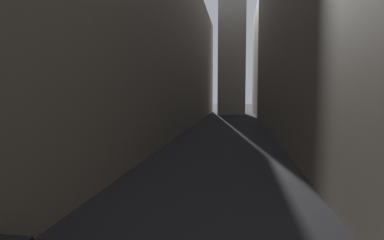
{
  "coord_description": "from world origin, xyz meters",
  "views": [
    {
      "loc": [
        1.4,
        11.95,
        4.98
      ],
      "look_at": [
        0.0,
        22.02,
        4.17
      ],
      "focal_mm": 30.47,
      "sensor_mm": 36.0,
      "label": 1
    }
  ],
  "objects": [
    {
      "name": "ground_plane",
      "position": [
        0.0,
        48.0,
        0.0
      ],
      "size": [
        264.0,
        264.0,
        0.0
      ],
      "primitive_type": "plane",
      "color": "#232326"
    },
    {
      "name": "building_block_right",
      "position": [
        12.12,
        50.0,
        12.55
      ],
      "size": [
        13.24,
        108.0,
        25.11
      ],
      "primitive_type": "cube",
      "color": "#756B5B",
      "rests_on": "ground"
    },
    {
      "name": "building_block_left",
      "position": [
        -11.57,
        50.0,
        11.86
      ],
      "size": [
        12.13,
        108.0,
        23.72
      ],
      "primitive_type": "cube",
      "color": "gray",
      "rests_on": "ground"
    }
  ]
}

